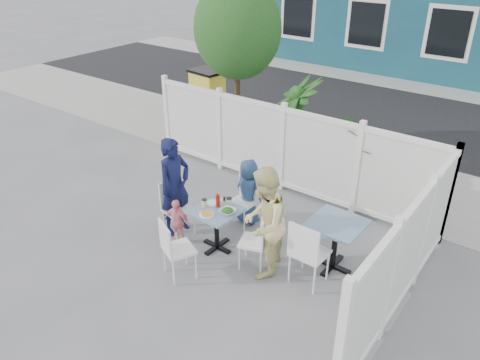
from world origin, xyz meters
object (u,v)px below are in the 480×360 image
Objects in this scene: toddler at (177,222)px; woman at (264,223)px; spare_table at (336,233)px; chair_right at (258,238)px; chair_near at (173,246)px; chair_left at (175,204)px; chair_back at (245,197)px; man at (175,187)px; main_table at (216,219)px; boy at (249,191)px; utility_cabinet at (208,100)px.

woman is at bearing -1.91° from toddler.
spare_table is 0.89× the size of chair_right.
chair_right is at bearing -128.64° from woman.
chair_left is at bearing 157.15° from chair_near.
chair_right is 1.35m from toddler.
man is at bearing 49.34° from chair_back.
main_table is 0.91m from boy.
woman is (4.22, -3.81, 0.13)m from utility_cabinet.
utility_cabinet is at bearing -40.57° from chair_back.
woman is (-0.76, -0.67, 0.22)m from spare_table.
spare_table is at bearing 66.72° from chair_near.
boy is at bearing 23.17° from chair_right.
chair_near is at bearing -92.77° from main_table.
chair_near is 0.56× the size of man.
boy reaches higher than chair_back.
chair_left is (-2.43, -0.68, -0.07)m from spare_table.
main_table is 0.89× the size of spare_table.
utility_cabinet is 0.85× the size of man.
utility_cabinet reaches higher than toddler.
woman reaches higher than toddler.
woman reaches higher than main_table.
spare_table is 2.38m from toddler.
chair_left is at bearing -108.93° from woman.
spare_table is 1.04m from woman.
utility_cabinet reaches higher than chair_back.
chair_back reaches higher than toddler.
chair_left reaches higher than chair_right.
chair_left is 0.56× the size of woman.
utility_cabinet reaches higher than chair_right.
chair_right is 1.01× the size of chair_back.
boy is at bearing 171.12° from spare_table.
boy reaches higher than chair_near.
woman is (1.66, 0.01, 0.29)m from chair_left.
boy is at bearing 115.33° from chair_near.
toddler is (2.80, -4.05, -0.29)m from utility_cabinet.
woman reaches higher than spare_table.
chair_near reaches higher than toddler.
spare_table is 0.47× the size of woman.
chair_left is at bearing 51.68° from chair_back.
chair_near is at bearing -134.44° from man.
chair_back is 1.15m from man.
main_table is 0.91m from woman.
chair_right reaches higher than toddler.
man is 1.43× the size of boy.
woman reaches higher than boy.
man reaches higher than spare_table.
man is (-0.78, 0.87, 0.28)m from chair_near.
boy reaches higher than chair_left.
utility_cabinet reaches higher than main_table.
chair_near is 1.16× the size of toddler.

